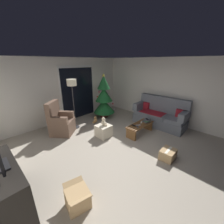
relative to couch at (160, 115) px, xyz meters
The scene contains 22 objects.
ground_plane 2.35m from the couch, behind, with size 7.00×7.00×0.00m, color #9E9384.
wall_back 3.93m from the couch, 127.21° to the left, with size 5.72×0.12×2.50m, color silver.
wall_right 1.01m from the couch, ahead, with size 0.12×6.00×2.50m, color silver.
patio_door_frame 3.48m from the couch, 118.99° to the left, with size 1.60×0.02×2.20m, color silver.
patio_door_glass 3.45m from the couch, 119.14° to the left, with size 1.50×0.02×2.10m, color black.
couch is the anchor object (origin of this frame).
coffee_table 1.16m from the couch, behind, with size 1.10×0.40×0.37m.
remote_silver 1.30m from the couch, behind, with size 0.04×0.16×0.02m, color #ADADB2.
remote_graphite 1.41m from the couch, behind, with size 0.04×0.16×0.02m, color #333338.
remote_black 1.42m from the couch, behind, with size 0.04×0.16×0.02m, color black.
remote_white 1.03m from the couch, behind, with size 0.04×0.16×0.02m, color silver.
book_stack 0.84m from the couch, behind, with size 0.28×0.25×0.10m.
cell_phone 0.85m from the couch, behind, with size 0.07×0.14×0.01m, color black.
christmas_tree 2.39m from the couch, 113.10° to the left, with size 0.92×0.92×1.89m.
armchair 3.64m from the couch, 145.34° to the left, with size 0.96×0.97×1.13m.
floor_lamp 3.40m from the couch, 138.53° to the left, with size 0.32×0.32×1.78m.
media_shelf 4.86m from the couch, behind, with size 0.40×1.40×0.81m.
ottoman 2.30m from the couch, 157.15° to the left, with size 0.44×0.44×0.39m, color beige.
teddy_bear_cream 2.28m from the couch, 157.22° to the left, with size 0.22×0.21×0.29m.
teddy_bear_honey_by_tree 2.54m from the couch, 130.04° to the left, with size 0.21×0.22×0.29m.
cardboard_box_open_near_shelf 4.09m from the couch, behind, with size 0.45×0.56×0.39m.
cardboard_box_taped_mid_floor 2.09m from the couch, 147.10° to the right, with size 0.43×0.34×0.25m.
Camera 1 is at (-2.55, -2.19, 2.35)m, focal length 22.51 mm.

